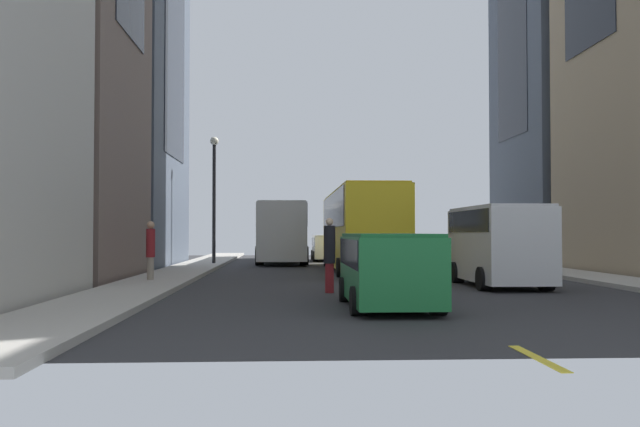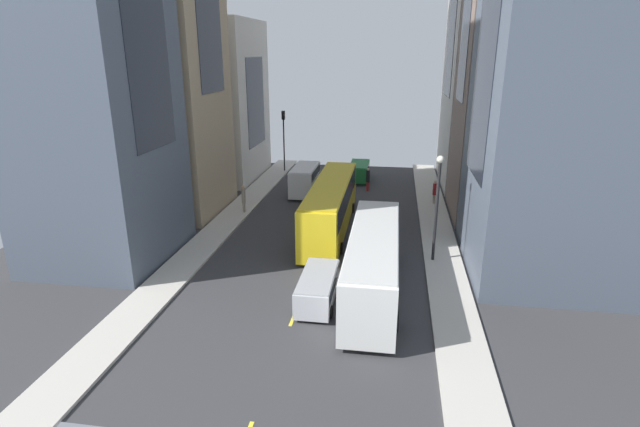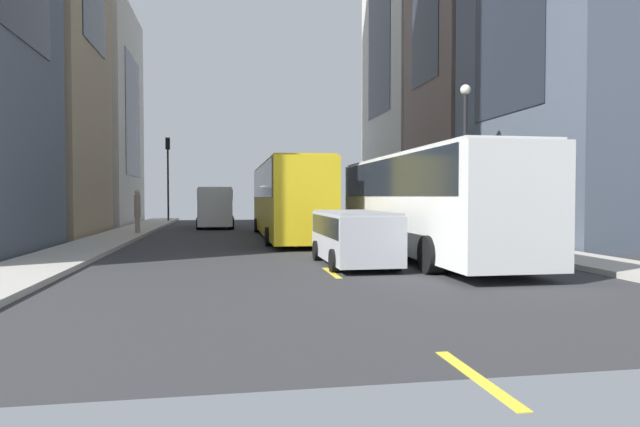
{
  "view_description": "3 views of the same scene",
  "coord_description": "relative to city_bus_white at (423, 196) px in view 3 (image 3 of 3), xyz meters",
  "views": [
    {
      "loc": [
        -3.49,
        -30.24,
        1.75
      ],
      "look_at": [
        -1.91,
        1.03,
        2.62
      ],
      "focal_mm": 37.9,
      "sensor_mm": 36.0,
      "label": 1
    },
    {
      "loc": [
        -4.51,
        33.54,
        12.51
      ],
      "look_at": [
        0.47,
        1.06,
        1.51
      ],
      "focal_mm": 27.41,
      "sensor_mm": 36.0,
      "label": 2
    },
    {
      "loc": [
        2.72,
        26.59,
        2.0
      ],
      "look_at": [
        -1.54,
        1.85,
        1.22
      ],
      "focal_mm": 30.71,
      "sensor_mm": 36.0,
      "label": 3
    }
  ],
  "objects": [
    {
      "name": "pedestrian_walking_far",
      "position": [
        10.88,
        -11.81,
        -0.67
      ],
      "size": [
        0.31,
        0.31,
        2.2
      ],
      "rotation": [
        0.0,
        0.0,
        0.7
      ],
      "color": "gray",
      "rests_on": "ground"
    },
    {
      "name": "streetcar_yellow",
      "position": [
        3.52,
        -9.22,
        0.12
      ],
      "size": [
        2.7,
        13.84,
        3.59
      ],
      "color": "yellow",
      "rests_on": "ground"
    },
    {
      "name": "city_bus_white",
      "position": [
        0.0,
        0.0,
        0.0
      ],
      "size": [
        2.8,
        12.27,
        3.35
      ],
      "color": "silver",
      "rests_on": "ground"
    },
    {
      "name": "lane_stripe_4",
      "position": [
        3.7,
        3.21,
        -2.0
      ],
      "size": [
        0.16,
        2.0,
        0.01
      ],
      "primitive_type": "cube",
      "color": "yellow",
      "rests_on": "ground"
    },
    {
      "name": "ground_plane",
      "position": [
        3.7,
        -9.39,
        -2.01
      ],
      "size": [
        42.05,
        42.05,
        0.0
      ],
      "primitive_type": "plane",
      "color": "#333335"
    },
    {
      "name": "sidewalk_west",
      "position": [
        -4.17,
        -9.39,
        -1.93
      ],
      "size": [
        2.31,
        44.0,
        0.15
      ],
      "primitive_type": "cube",
      "color": "#B2ADA3",
      "rests_on": "ground"
    },
    {
      "name": "streetlamp_near",
      "position": [
        -3.51,
        -4.5,
        2.19
      ],
      "size": [
        0.44,
        0.44,
        6.55
      ],
      "color": "black",
      "rests_on": "ground"
    },
    {
      "name": "car_green_0",
      "position": [
        2.57,
        -24.08,
        -1.0
      ],
      "size": [
        2.02,
        4.61,
        1.72
      ],
      "color": "#1E7238",
      "rests_on": "ground"
    },
    {
      "name": "sidewalk_east",
      "position": [
        11.58,
        -9.39,
        -1.93
      ],
      "size": [
        2.31,
        44.0,
        0.15
      ],
      "primitive_type": "cube",
      "color": "#B2ADA3",
      "rests_on": "ground"
    },
    {
      "name": "lane_stripe_3",
      "position": [
        3.7,
        -5.19,
        -2.0
      ],
      "size": [
        0.16,
        2.0,
        0.01
      ],
      "primitive_type": "cube",
      "color": "yellow",
      "rests_on": "ground"
    },
    {
      "name": "traffic_light_near_corner",
      "position": [
        10.82,
        -26.34,
        2.54
      ],
      "size": [
        0.32,
        0.44,
        6.38
      ],
      "color": "black",
      "rests_on": "ground"
    },
    {
      "name": "pedestrian_crossing_mid",
      "position": [
        1.47,
        -20.15,
        -0.86
      ],
      "size": [
        0.34,
        0.34,
        2.16
      ],
      "rotation": [
        0.0,
        0.0,
        1.14
      ],
      "color": "maroon",
      "rests_on": "ground"
    },
    {
      "name": "delivery_van_white",
      "position": [
        7.07,
        -18.15,
        -0.5
      ],
      "size": [
        2.25,
        5.14,
        2.58
      ],
      "color": "white",
      "rests_on": "ground"
    },
    {
      "name": "building_east_0",
      "position": [
        16.79,
        -23.5,
        5.67
      ],
      "size": [
        7.79,
        10.57,
        15.36
      ],
      "color": "beige",
      "rests_on": "ground"
    },
    {
      "name": "car_silver_1",
      "position": [
        2.76,
        1.71,
        -1.08
      ],
      "size": [
        1.92,
        4.47,
        1.57
      ],
      "color": "#B7BABF",
      "rests_on": "ground"
    },
    {
      "name": "lane_stripe_0",
      "position": [
        3.7,
        -30.39,
        -2.0
      ],
      "size": [
        0.16,
        2.0,
        0.01
      ],
      "primitive_type": "cube",
      "color": "yellow",
      "rests_on": "ground"
    },
    {
      "name": "lane_stripe_2",
      "position": [
        3.7,
        -13.59,
        -2.0
      ],
      "size": [
        0.16,
        2.0,
        0.01
      ],
      "primitive_type": "cube",
      "color": "yellow",
      "rests_on": "ground"
    },
    {
      "name": "pedestrian_crossing_near",
      "position": [
        -4.36,
        -16.55,
        -0.78
      ],
      "size": [
        0.3,
        0.3,
        1.97
      ],
      "rotation": [
        0.0,
        0.0,
        5.4
      ],
      "color": "gray",
      "rests_on": "ground"
    },
    {
      "name": "lane_stripe_5",
      "position": [
        3.7,
        11.61,
        -2.0
      ],
      "size": [
        0.16,
        2.0,
        0.01
      ],
      "primitive_type": "cube",
      "color": "yellow",
      "rests_on": "ground"
    },
    {
      "name": "lane_stripe_1",
      "position": [
        3.7,
        -21.99,
        -2.0
      ],
      "size": [
        0.16,
        2.0,
        0.01
      ],
      "primitive_type": "cube",
      "color": "yellow",
      "rests_on": "ground"
    }
  ]
}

